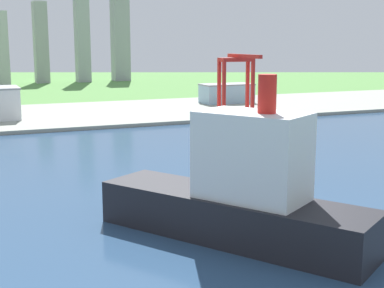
# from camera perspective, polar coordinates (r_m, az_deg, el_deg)

# --- Properties ---
(ground_plane) EXTENTS (2400.00, 2400.00, 0.00)m
(ground_plane) POSITION_cam_1_polar(r_m,az_deg,el_deg) (228.43, -10.56, -3.38)
(ground_plane) COLOR #558D43
(water_bay) EXTENTS (840.00, 360.00, 0.15)m
(water_bay) POSITION_cam_1_polar(r_m,az_deg,el_deg) (172.42, -6.19, -7.81)
(water_bay) COLOR #2D4C70
(water_bay) RESTS_ON ground
(industrial_pier) EXTENTS (840.00, 140.00, 2.50)m
(industrial_pier) POSITION_cam_1_polar(r_m,az_deg,el_deg) (413.07, -16.31, 2.72)
(industrial_pier) COLOR #969C8E
(industrial_pier) RESTS_ON ground
(cargo_ship) EXTENTS (58.97, 77.78, 45.76)m
(cargo_ship) POSITION_cam_1_polar(r_m,az_deg,el_deg) (151.59, 4.90, -5.22)
(cargo_ship) COLOR black
(cargo_ship) RESTS_ON water_bay
(port_crane_red) EXTENTS (25.80, 46.85, 43.05)m
(port_crane_red) POSITION_cam_1_polar(r_m,az_deg,el_deg) (403.21, 4.71, 7.55)
(port_crane_red) COLOR red
(port_crane_red) RESTS_ON industrial_pier
(warehouse_annex) EXTENTS (44.31, 22.86, 16.31)m
(warehouse_annex) POSITION_cam_1_polar(r_m,az_deg,el_deg) (477.31, 3.59, 5.25)
(warehouse_annex) COLOR #99BCD1
(warehouse_annex) RESTS_ON industrial_pier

